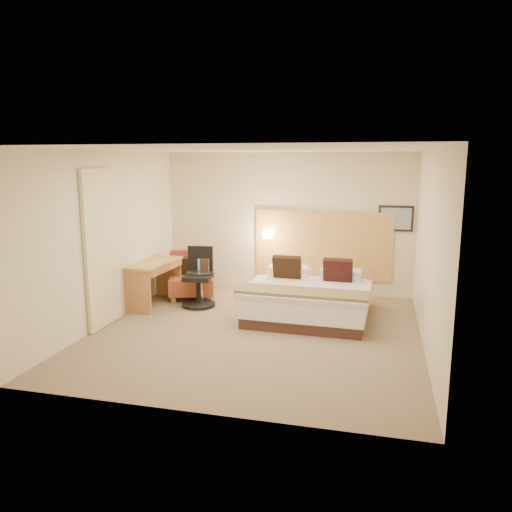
% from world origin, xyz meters
% --- Properties ---
extents(floor, '(4.80, 5.00, 0.02)m').
position_xyz_m(floor, '(0.00, 0.00, -0.01)').
color(floor, '#786751').
rests_on(floor, ground).
extents(ceiling, '(4.80, 5.00, 0.02)m').
position_xyz_m(ceiling, '(0.00, 0.00, 2.71)').
color(ceiling, white).
rests_on(ceiling, floor).
extents(wall_back, '(4.80, 0.02, 2.70)m').
position_xyz_m(wall_back, '(0.00, 2.51, 1.35)').
color(wall_back, beige).
rests_on(wall_back, floor).
extents(wall_front, '(4.80, 0.02, 2.70)m').
position_xyz_m(wall_front, '(0.00, -2.51, 1.35)').
color(wall_front, beige).
rests_on(wall_front, floor).
extents(wall_left, '(0.02, 5.00, 2.70)m').
position_xyz_m(wall_left, '(-2.41, 0.00, 1.35)').
color(wall_left, beige).
rests_on(wall_left, floor).
extents(wall_right, '(0.02, 5.00, 2.70)m').
position_xyz_m(wall_right, '(2.41, 0.00, 1.35)').
color(wall_right, beige).
rests_on(wall_right, floor).
extents(headboard_panel, '(2.60, 0.04, 1.30)m').
position_xyz_m(headboard_panel, '(0.70, 2.47, 0.95)').
color(headboard_panel, tan).
rests_on(headboard_panel, wall_back).
extents(art_frame, '(0.62, 0.03, 0.47)m').
position_xyz_m(art_frame, '(2.02, 2.48, 1.50)').
color(art_frame, black).
rests_on(art_frame, wall_back).
extents(art_canvas, '(0.54, 0.01, 0.39)m').
position_xyz_m(art_canvas, '(2.02, 2.46, 1.50)').
color(art_canvas, '#778FA5').
rests_on(art_canvas, wall_back).
extents(lamp_arm, '(0.02, 0.12, 0.02)m').
position_xyz_m(lamp_arm, '(-0.35, 2.42, 1.15)').
color(lamp_arm, silver).
rests_on(lamp_arm, wall_back).
extents(lamp_shade, '(0.15, 0.15, 0.15)m').
position_xyz_m(lamp_shade, '(-0.35, 2.36, 1.15)').
color(lamp_shade, '#FFEDC6').
rests_on(lamp_shade, wall_back).
extents(curtain, '(0.06, 0.90, 2.42)m').
position_xyz_m(curtain, '(-2.36, -0.25, 1.22)').
color(curtain, beige).
rests_on(curtain, wall_left).
extents(bottle_a, '(0.07, 0.07, 0.22)m').
position_xyz_m(bottle_a, '(-1.37, 1.29, 0.71)').
color(bottle_a, '#95CFE6').
rests_on(bottle_a, side_table).
extents(menu_folder, '(0.14, 0.06, 0.24)m').
position_xyz_m(menu_folder, '(-1.22, 1.19, 0.72)').
color(menu_folder, '#381F17').
rests_on(menu_folder, side_table).
extents(bed, '(2.03, 1.97, 0.96)m').
position_xyz_m(bed, '(0.66, 0.98, 0.31)').
color(bed, '#3E231F').
rests_on(bed, floor).
extents(lounge_chair, '(1.00, 0.94, 0.86)m').
position_xyz_m(lounge_chair, '(-1.66, 1.64, 0.34)').
color(lounge_chair, '#9B7D49').
rests_on(lounge_chair, floor).
extents(side_table, '(0.56, 0.56, 0.60)m').
position_xyz_m(side_table, '(-1.31, 1.24, 0.34)').
color(side_table, silver).
rests_on(side_table, floor).
extents(desk, '(0.64, 1.28, 0.78)m').
position_xyz_m(desk, '(-2.11, 1.02, 0.62)').
color(desk, tan).
rests_on(desk, floor).
extents(desk_chair, '(0.65, 0.65, 1.04)m').
position_xyz_m(desk_chair, '(-1.32, 1.14, 0.43)').
color(desk_chair, black).
rests_on(desk_chair, floor).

